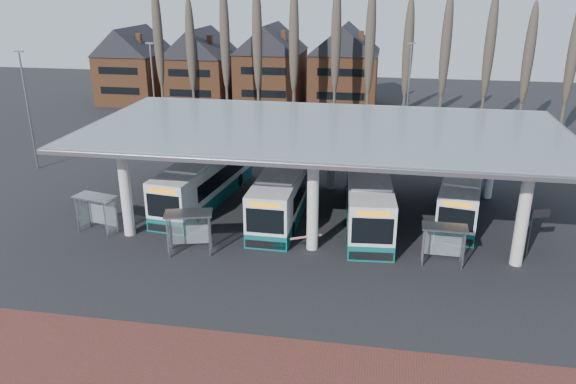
% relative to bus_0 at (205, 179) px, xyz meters
% --- Properties ---
extents(ground, '(140.00, 140.00, 0.00)m').
position_rel_bus_0_xyz_m(ground, '(8.96, -9.27, -1.65)').
color(ground, black).
rests_on(ground, ground).
extents(station_canopy, '(32.00, 16.00, 6.34)m').
position_rel_bus_0_xyz_m(station_canopy, '(8.96, -1.27, 4.03)').
color(station_canopy, silver).
rests_on(station_canopy, ground).
extents(poplar_row, '(45.10, 1.10, 14.50)m').
position_rel_bus_0_xyz_m(poplar_row, '(8.96, 23.73, 7.12)').
color(poplar_row, '#473D33').
rests_on(poplar_row, ground).
extents(townhouse_row, '(36.80, 10.30, 12.25)m').
position_rel_bus_0_xyz_m(townhouse_row, '(-6.79, 34.73, 4.29)').
color(townhouse_row, brown).
rests_on(townhouse_row, ground).
extents(lamp_post_a, '(0.80, 0.16, 10.17)m').
position_rel_bus_0_xyz_m(lamp_post_a, '(-9.04, 12.73, 3.68)').
color(lamp_post_a, slate).
rests_on(lamp_post_a, ground).
extents(lamp_post_b, '(0.80, 0.16, 10.17)m').
position_rel_bus_0_xyz_m(lamp_post_b, '(14.96, 16.73, 3.68)').
color(lamp_post_b, slate).
rests_on(lamp_post_b, ground).
extents(lamp_post_d, '(0.80, 0.16, 10.17)m').
position_rel_bus_0_xyz_m(lamp_post_d, '(-17.04, 4.73, 3.68)').
color(lamp_post_d, slate).
rests_on(lamp_post_d, ground).
extents(bus_0, '(4.22, 12.84, 3.50)m').
position_rel_bus_0_xyz_m(bus_0, '(0.00, 0.00, 0.00)').
color(bus_0, white).
rests_on(bus_0, ground).
extents(bus_1, '(2.84, 12.65, 3.51)m').
position_rel_bus_0_xyz_m(bus_1, '(6.24, -1.16, 0.00)').
color(bus_1, white).
rests_on(bus_1, ground).
extents(bus_2, '(3.85, 13.14, 3.60)m').
position_rel_bus_0_xyz_m(bus_2, '(12.06, -1.44, 0.05)').
color(bus_2, white).
rests_on(bus_2, ground).
extents(bus_3, '(4.45, 11.84, 3.22)m').
position_rel_bus_0_xyz_m(bus_3, '(18.63, 0.91, -0.13)').
color(bus_3, white).
rests_on(bus_3, ground).
extents(shelter_0, '(2.92, 1.90, 2.50)m').
position_rel_bus_0_xyz_m(shelter_0, '(-5.23, -6.63, 0.17)').
color(shelter_0, gray).
rests_on(shelter_0, ground).
extents(shelter_1, '(3.09, 2.09, 2.62)m').
position_rel_bus_0_xyz_m(shelter_1, '(1.71, -8.47, 0.25)').
color(shelter_1, gray).
rests_on(shelter_1, ground).
extents(shelter_2, '(2.60, 1.36, 2.38)m').
position_rel_bus_0_xyz_m(shelter_2, '(16.70, -7.34, 0.08)').
color(shelter_2, gray).
rests_on(shelter_2, ground).
extents(info_sign_0, '(2.03, 0.73, 3.11)m').
position_rel_bus_0_xyz_m(info_sign_0, '(21.74, -5.80, 0.95)').
color(info_sign_0, black).
rests_on(info_sign_0, ground).
extents(barrier, '(1.82, 1.02, 1.00)m').
position_rel_bus_0_xyz_m(barrier, '(8.60, -6.92, -0.87)').
color(barrier, black).
rests_on(barrier, ground).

